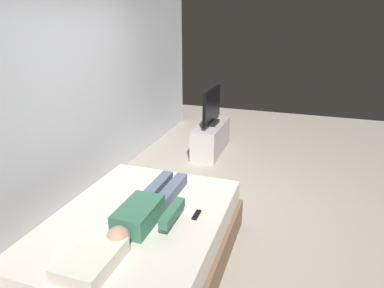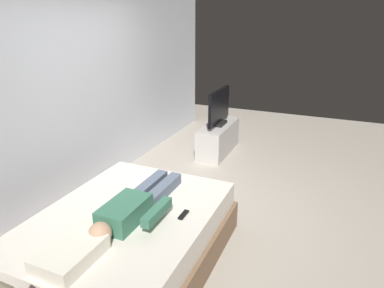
{
  "view_description": "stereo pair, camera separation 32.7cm",
  "coord_description": "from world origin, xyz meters",
  "views": [
    {
      "loc": [
        -3.29,
        -0.96,
        2.18
      ],
      "look_at": [
        0.49,
        0.33,
        0.69
      ],
      "focal_mm": 31.82,
      "sensor_mm": 36.0,
      "label": 1
    },
    {
      "loc": [
        -3.17,
        -1.26,
        2.18
      ],
      "look_at": [
        0.49,
        0.33,
        0.69
      ],
      "focal_mm": 31.82,
      "sensor_mm": 36.0,
      "label": 2
    }
  ],
  "objects": [
    {
      "name": "pillow",
      "position": [
        -1.69,
        0.33,
        0.6
      ],
      "size": [
        0.48,
        0.34,
        0.12
      ],
      "primitive_type": "cube",
      "color": "silver",
      "rests_on": "bed"
    },
    {
      "name": "person",
      "position": [
        -0.98,
        0.24,
        0.62
      ],
      "size": [
        1.26,
        0.46,
        0.18
      ],
      "color": "#387056",
      "rests_on": "bed"
    },
    {
      "name": "ground_plane",
      "position": [
        0.0,
        0.0,
        0.0
      ],
      "size": [
        10.0,
        10.0,
        0.0
      ],
      "primitive_type": "plane",
      "color": "#ADA393"
    },
    {
      "name": "tv",
      "position": [
        1.99,
        0.49,
        0.78
      ],
      "size": [
        0.88,
        0.2,
        0.59
      ],
      "color": "black",
      "rests_on": "tv_stand"
    },
    {
      "name": "remote",
      "position": [
        -0.83,
        -0.16,
        0.55
      ],
      "size": [
        0.15,
        0.04,
        0.02
      ],
      "primitive_type": "cube",
      "color": "black",
      "rests_on": "bed"
    },
    {
      "name": "tv_stand",
      "position": [
        1.99,
        0.49,
        0.25
      ],
      "size": [
        1.1,
        0.4,
        0.5
      ],
      "primitive_type": "cube",
      "color": "#B7B2AD",
      "rests_on": "ground"
    },
    {
      "name": "bed",
      "position": [
        -1.01,
        0.33,
        0.26
      ],
      "size": [
        2.0,
        1.52,
        0.54
      ],
      "color": "brown",
      "rests_on": "ground"
    },
    {
      "name": "back_wall",
      "position": [
        0.4,
        1.66,
        1.4
      ],
      "size": [
        6.4,
        0.1,
        2.8
      ],
      "primitive_type": "cube",
      "color": "silver",
      "rests_on": "ground"
    }
  ]
}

